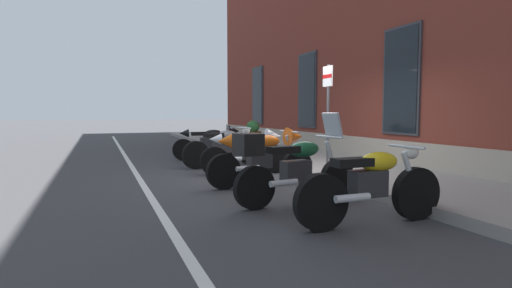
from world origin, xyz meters
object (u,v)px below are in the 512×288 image
(motorcycle_grey_naked, at_px, (225,147))
(motorcycle_yellow_naked, at_px, (372,186))
(motorcycle_black_sport, at_px, (213,141))
(motorcycle_orange_sport, at_px, (266,155))
(motorcycle_green_touring, at_px, (292,167))
(parking_sign, at_px, (328,101))
(motorcycle_white_sport, at_px, (249,149))
(barrel_planter, at_px, (253,137))

(motorcycle_grey_naked, relative_size, motorcycle_yellow_naked, 1.07)
(motorcycle_black_sport, bearing_deg, motorcycle_orange_sport, -2.21)
(motorcycle_green_touring, bearing_deg, parking_sign, 139.44)
(motorcycle_orange_sport, height_order, motorcycle_green_touring, motorcycle_green_touring)
(motorcycle_black_sport, bearing_deg, motorcycle_green_touring, -3.96)
(motorcycle_black_sport, bearing_deg, motorcycle_white_sport, 0.48)
(motorcycle_white_sport, height_order, motorcycle_green_touring, motorcycle_green_touring)
(motorcycle_green_touring, bearing_deg, motorcycle_black_sport, 176.04)
(motorcycle_black_sport, bearing_deg, parking_sign, 24.17)
(motorcycle_black_sport, xyz_separation_m, parking_sign, (3.61, 1.62, 1.07))
(motorcycle_grey_naked, distance_m, motorcycle_white_sport, 1.39)
(motorcycle_white_sport, distance_m, motorcycle_yellow_naked, 4.36)
(motorcycle_white_sport, xyz_separation_m, parking_sign, (0.64, 1.59, 1.06))
(motorcycle_white_sport, bearing_deg, motorcycle_orange_sport, -7.75)
(motorcycle_green_touring, height_order, motorcycle_yellow_naked, motorcycle_green_touring)
(parking_sign, relative_size, barrel_planter, 2.35)
(motorcycle_black_sport, relative_size, motorcycle_grey_naked, 0.97)
(motorcycle_black_sport, height_order, motorcycle_orange_sport, motorcycle_orange_sport)
(motorcycle_white_sport, height_order, motorcycle_orange_sport, motorcycle_orange_sport)
(motorcycle_yellow_naked, distance_m, barrel_planter, 7.97)
(motorcycle_white_sport, relative_size, parking_sign, 0.90)
(motorcycle_black_sport, distance_m, barrel_planter, 1.52)
(motorcycle_orange_sport, bearing_deg, motorcycle_yellow_naked, 3.25)
(motorcycle_grey_naked, distance_m, motorcycle_orange_sport, 2.81)
(motorcycle_yellow_naked, distance_m, parking_sign, 4.22)
(motorcycle_orange_sport, distance_m, motorcycle_yellow_naked, 2.94)
(motorcycle_grey_naked, relative_size, motorcycle_orange_sport, 1.01)
(motorcycle_orange_sport, distance_m, parking_sign, 2.21)
(motorcycle_grey_naked, height_order, motorcycle_green_touring, motorcycle_green_touring)
(motorcycle_black_sport, bearing_deg, motorcycle_yellow_naked, -0.02)
(motorcycle_orange_sport, distance_m, barrel_planter, 5.16)
(parking_sign, height_order, barrel_planter, parking_sign)
(motorcycle_orange_sport, bearing_deg, motorcycle_white_sport, 172.25)
(motorcycle_black_sport, relative_size, motorcycle_green_touring, 1.00)
(motorcycle_white_sport, height_order, parking_sign, parking_sign)
(motorcycle_orange_sport, height_order, motorcycle_yellow_naked, motorcycle_orange_sport)
(motorcycle_yellow_naked, relative_size, barrel_planter, 2.16)
(motorcycle_black_sport, distance_m, motorcycle_grey_naked, 1.59)
(motorcycle_grey_naked, distance_m, barrel_planter, 2.62)
(motorcycle_grey_naked, distance_m, motorcycle_yellow_naked, 5.74)
(motorcycle_white_sport, relative_size, motorcycle_yellow_naked, 0.98)
(motorcycle_green_touring, bearing_deg, motorcycle_white_sport, 171.71)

